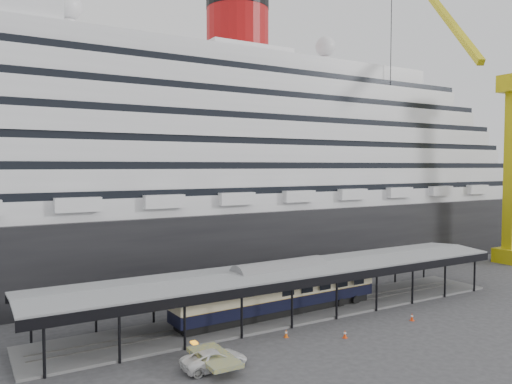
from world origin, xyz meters
The scene contains 9 objects.
ground centered at (0.00, 0.00, 0.00)m, with size 200.00×200.00×0.00m, color #343437.
cruise_ship centered at (0.05, 32.00, 18.35)m, with size 130.00×30.00×43.90m.
platform_canopy centered at (0.00, 5.00, 2.36)m, with size 56.00×9.18×5.30m.
crane_yellow centered at (47.06, 10.54, 19.96)m, with size 23.83×18.78×47.60m.
port_truck centered at (-13.99, -4.12, 0.75)m, with size 2.49×5.40×1.50m, color silver.
pullman_carriage centered at (-1.64, 5.00, 2.94)m, with size 25.01×4.22×24.45m.
traffic_cone_left centered at (-4.90, -1.01, 0.38)m, with size 0.45×0.45×0.77m.
traffic_cone_mid centered at (-0.23, -4.03, 0.39)m, with size 0.51×0.51×0.78m.
traffic_cone_right centered at (9.37, -3.59, 0.40)m, with size 0.50×0.50×0.81m.
Camera 1 is at (-31.25, -39.56, 16.29)m, focal length 35.00 mm.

